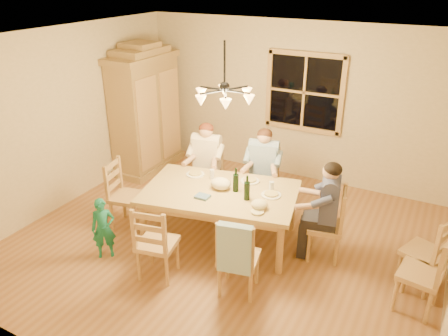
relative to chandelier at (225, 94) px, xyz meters
The scene contains 31 objects.
floor 2.08m from the chandelier, ahead, with size 5.50×5.50×0.00m, color #905D34.
ceiling 0.62m from the chandelier, ahead, with size 5.50×5.00×0.02m, color white.
wall_back 2.60m from the chandelier, 90.00° to the left, with size 5.50×0.02×2.70m, color #C2B089.
wall_left 2.84m from the chandelier, behind, with size 0.02×5.00×2.70m, color #C2B089.
window 2.53m from the chandelier, 85.36° to the left, with size 1.30×0.06×1.30m.
chandelier is the anchor object (origin of this frame).
armoire 3.04m from the chandelier, 147.65° to the left, with size 0.66×1.40×2.30m.
dining_table 1.42m from the chandelier, 158.09° to the left, with size 2.22×1.61×0.76m.
chair_far_left 2.12m from the chandelier, 131.93° to the left, with size 0.52×0.50×0.99m.
chair_far_right 2.06m from the chandelier, 84.33° to the left, with size 0.52×0.50×0.99m.
chair_near_left 2.07m from the chandelier, 110.73° to the right, with size 0.52×0.50×0.99m.
chair_near_right 2.03m from the chandelier, 52.60° to the right, with size 0.52×0.50×0.99m.
chair_end_left 2.30m from the chandelier, behind, with size 0.50×0.52×0.99m.
chair_end_right 2.21m from the chandelier, 14.08° to the left, with size 0.50×0.52×0.99m.
adult_woman 1.69m from the chandelier, 131.93° to the left, with size 0.46×0.49×0.87m.
adult_plaid_man 1.62m from the chandelier, 84.33° to the left, with size 0.46×0.49×0.87m.
adult_slate_man 1.81m from the chandelier, 14.08° to the left, with size 0.49×0.46×0.87m.
towel 1.81m from the chandelier, 56.61° to the right, with size 0.38×0.10×0.58m, color #9ABCD0.
wine_bottle_a 1.16m from the chandelier, 47.84° to the left, with size 0.08×0.08×0.33m, color black.
wine_bottle_b 1.20m from the chandelier, ahead, with size 0.08×0.08×0.33m, color black.
plate_woman 1.48m from the chandelier, 155.31° to the left, with size 0.26×0.26×0.02m, color white.
plate_plaid 1.40m from the chandelier, 71.62° to the left, with size 0.26×0.26×0.02m, color white.
plate_slate 1.44m from the chandelier, 20.77° to the left, with size 0.26×0.26×0.02m, color white.
wine_glass_a 1.33m from the chandelier, 140.23° to the left, with size 0.06×0.06×0.14m, color silver.
wine_glass_b 1.39m from the chandelier, 32.18° to the left, with size 0.06×0.06×0.14m, color silver.
cap 1.39m from the chandelier, 15.38° to the right, with size 0.20×0.20×0.11m, color beige.
napkin 1.34m from the chandelier, 127.23° to the right, with size 0.18×0.14×0.03m, color slate.
cloth_bundle 1.25m from the chandelier, 141.46° to the left, with size 0.28×0.22×0.15m, color beige.
child 2.29m from the chandelier, 140.56° to the right, with size 0.30×0.20×0.83m, color #1A7961.
chair_spare_front 3.03m from the chandelier, ahead, with size 0.48×0.50×0.99m.
chair_spare_back 3.04m from the chandelier, ahead, with size 0.56×0.57×0.99m.
Camera 1 is at (2.36, -4.46, 3.44)m, focal length 35.00 mm.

